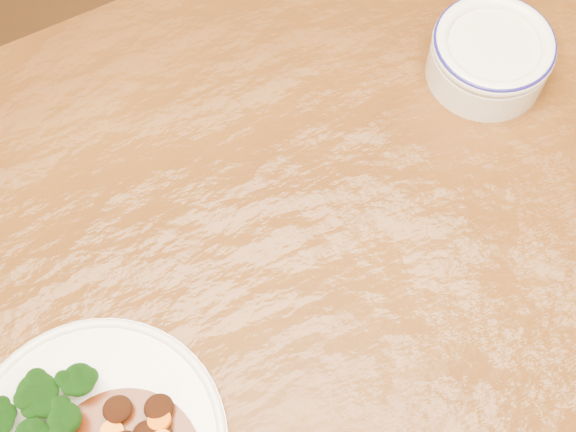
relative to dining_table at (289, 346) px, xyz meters
name	(u,v)px	position (x,y,z in m)	size (l,w,h in m)	color
dining_table	(289,346)	(0.00, 0.00, 0.00)	(1.60, 1.08, 0.75)	#5A320F
broccoli_florets	(30,418)	(-0.25, -0.01, 0.11)	(0.12, 0.08, 0.04)	#71944C
dip_bowl	(490,55)	(0.31, 0.19, 0.11)	(0.13, 0.13, 0.06)	silver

